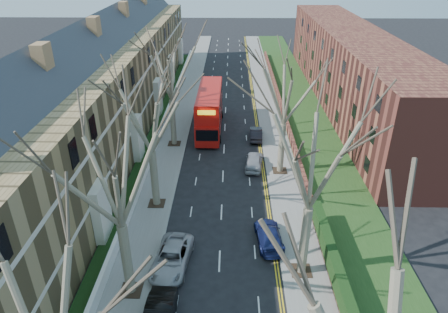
{
  "coord_description": "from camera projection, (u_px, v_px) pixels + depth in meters",
  "views": [
    {
      "loc": [
        0.73,
        -12.9,
        20.07
      ],
      "look_at": [
        0.14,
        19.24,
        3.12
      ],
      "focal_mm": 32.0,
      "sensor_mm": 36.0,
      "label": 1
    }
  ],
  "objects": [
    {
      "name": "front_wall_left",
      "position": [
        161.0,
        129.0,
        48.04
      ],
      "size": [
        0.3,
        78.0,
        1.0
      ],
      "color": "white",
      "rests_on": "ground"
    },
    {
      "name": "flats_right",
      "position": [
        350.0,
        67.0,
        56.21
      ],
      "size": [
        13.97,
        54.0,
        10.0
      ],
      "color": "brown",
      "rests_on": "ground"
    },
    {
      "name": "tree_right_far",
      "position": [
        286.0,
        83.0,
        35.84
      ],
      "size": [
        10.15,
        10.15,
        14.22
      ],
      "color": "#6E654E",
      "rests_on": "ground"
    },
    {
      "name": "tree_left_dist",
      "position": [
        169.0,
        62.0,
        41.19
      ],
      "size": [
        10.5,
        10.5,
        14.71
      ],
      "color": "#6E654E",
      "rests_on": "ground"
    },
    {
      "name": "car_right_mid",
      "position": [
        254.0,
        161.0,
        40.64
      ],
      "size": [
        2.19,
        4.39,
        1.44
      ],
      "primitive_type": "imported",
      "rotation": [
        0.0,
        0.0,
        3.02
      ],
      "color": "#9899A0",
      "rests_on": "ground"
    },
    {
      "name": "terrace_left",
      "position": [
        106.0,
        89.0,
        45.85
      ],
      "size": [
        9.7,
        78.0,
        13.6
      ],
      "color": "olive",
      "rests_on": "ground"
    },
    {
      "name": "pavement_left",
      "position": [
        182.0,
        109.0,
        55.35
      ],
      "size": [
        3.0,
        102.0,
        0.12
      ],
      "primitive_type": "cube",
      "color": "slate",
      "rests_on": "ground"
    },
    {
      "name": "grass_verge_right",
      "position": [
        302.0,
        110.0,
        55.04
      ],
      "size": [
        6.0,
        102.0,
        0.06
      ],
      "color": "#1D3C16",
      "rests_on": "ground"
    },
    {
      "name": "tree_right_mid",
      "position": [
        315.0,
        150.0,
        23.31
      ],
      "size": [
        10.5,
        10.5,
        14.71
      ],
      "color": "#6E654E",
      "rests_on": "ground"
    },
    {
      "name": "car_left_far",
      "position": [
        172.0,
        258.0,
        27.99
      ],
      "size": [
        2.94,
        5.4,
        1.44
      ],
      "primitive_type": "imported",
      "rotation": [
        0.0,
        0.0,
        -0.11
      ],
      "color": "#A3A2A8",
      "rests_on": "ground"
    },
    {
      "name": "double_decker_bus",
      "position": [
        210.0,
        111.0,
        48.36
      ],
      "size": [
        3.07,
        11.96,
        4.96
      ],
      "rotation": [
        0.0,
        0.0,
        3.14
      ],
      "color": "#B0110C",
      "rests_on": "ground"
    },
    {
      "name": "tree_left_mid",
      "position": [
        113.0,
        164.0,
        21.73
      ],
      "size": [
        10.5,
        10.5,
        14.71
      ],
      "color": "#6E654E",
      "rests_on": "ground"
    },
    {
      "name": "car_right_near",
      "position": [
        269.0,
        235.0,
        30.28
      ],
      "size": [
        2.25,
        4.69,
        1.32
      ],
      "primitive_type": "imported",
      "rotation": [
        0.0,
        0.0,
        3.23
      ],
      "color": "navy",
      "rests_on": "ground"
    },
    {
      "name": "pavement_right",
      "position": [
        269.0,
        110.0,
        55.15
      ],
      "size": [
        3.0,
        102.0,
        0.12
      ],
      "primitive_type": "cube",
      "color": "slate",
      "rests_on": "ground"
    },
    {
      "name": "tree_left_far",
      "position": [
        148.0,
        105.0,
        30.72
      ],
      "size": [
        10.15,
        10.15,
        14.22
      ],
      "color": "#6E654E",
      "rests_on": "ground"
    },
    {
      "name": "car_right_far",
      "position": [
        256.0,
        134.0,
        46.7
      ],
      "size": [
        1.54,
        4.05,
        1.32
      ],
      "primitive_type": "imported",
      "rotation": [
        0.0,
        0.0,
        3.1
      ],
      "color": "black",
      "rests_on": "ground"
    }
  ]
}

